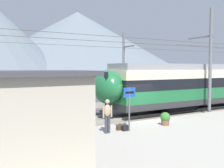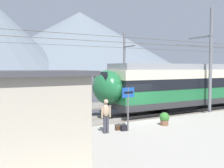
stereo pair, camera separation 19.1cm
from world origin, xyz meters
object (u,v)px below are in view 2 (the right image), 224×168
at_px(catenary_mast_far_side, 125,65).
at_px(handbag_beside_passenger, 118,128).
at_px(catenary_mast_mid, 209,60).
at_px(handbag_near_sign, 124,128).
at_px(passenger_walking, 106,114).
at_px(platform_shelter, 25,120).
at_px(platform_sign, 128,99).
at_px(potted_plant_platform_edge, 164,118).

height_order(catenary_mast_far_side, handbag_beside_passenger, catenary_mast_far_side).
height_order(catenary_mast_mid, handbag_near_sign, catenary_mast_mid).
distance_m(passenger_walking, handbag_beside_passenger, 1.21).
bearing_deg(platform_shelter, catenary_mast_mid, 18.90).
height_order(platform_sign, handbag_near_sign, platform_sign).
bearing_deg(passenger_walking, handbag_beside_passenger, 15.96).
relative_size(catenary_mast_far_side, passenger_walking, 26.32).
bearing_deg(platform_shelter, handbag_near_sign, 27.30).
height_order(catenary_mast_far_side, potted_plant_platform_edge, catenary_mast_far_side).
height_order(passenger_walking, handbag_near_sign, passenger_walking).
bearing_deg(handbag_beside_passenger, catenary_mast_far_side, 56.71).
bearing_deg(catenary_mast_mid, platform_sign, -165.75).
relative_size(catenary_mast_far_side, handbag_beside_passenger, 125.26).
bearing_deg(platform_shelter, platform_sign, 25.59).
xyz_separation_m(platform_sign, passenger_walking, (-1.19, 0.15, -0.69)).
distance_m(platform_sign, handbag_near_sign, 1.50).
bearing_deg(catenary_mast_far_side, handbag_beside_passenger, -123.29).
height_order(catenary_mast_mid, handbag_beside_passenger, catenary_mast_mid).
bearing_deg(handbag_beside_passenger, potted_plant_platform_edge, -6.26).
relative_size(handbag_beside_passenger, platform_shelter, 0.09).
height_order(catenary_mast_far_side, platform_shelter, catenary_mast_far_side).
bearing_deg(handbag_near_sign, catenary_mast_far_side, 57.95).
xyz_separation_m(potted_plant_platform_edge, platform_shelter, (-7.98, -2.72, 1.20)).
distance_m(handbag_beside_passenger, platform_shelter, 6.16).
xyz_separation_m(passenger_walking, handbag_near_sign, (1.02, -0.04, -0.79)).
xyz_separation_m(catenary_mast_mid, platform_sign, (-8.46, -2.15, -2.17)).
bearing_deg(platform_sign, handbag_near_sign, 146.58).
xyz_separation_m(catenary_mast_mid, handbag_near_sign, (-8.64, -2.03, -3.66)).
bearing_deg(platform_sign, platform_shelter, -154.41).
bearing_deg(handbag_near_sign, catenary_mast_mid, 13.25).
xyz_separation_m(passenger_walking, handbag_beside_passenger, (0.85, 0.24, -0.83)).
height_order(handbag_beside_passenger, platform_shelter, platform_shelter).
xyz_separation_m(handbag_near_sign, platform_shelter, (-5.32, -2.75, 1.45)).
relative_size(passenger_walking, potted_plant_platform_edge, 2.30).
bearing_deg(handbag_near_sign, platform_sign, -33.42).
height_order(catenary_mast_far_side, passenger_walking, catenary_mast_far_side).
bearing_deg(platform_shelter, catenary_mast_far_side, 48.69).
xyz_separation_m(catenary_mast_far_side, platform_shelter, (-12.53, -14.26, -1.89)).
relative_size(handbag_near_sign, potted_plant_platform_edge, 0.58).
distance_m(handbag_near_sign, platform_shelter, 6.16).
height_order(platform_sign, passenger_walking, platform_sign).
distance_m(catenary_mast_mid, passenger_walking, 10.26).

